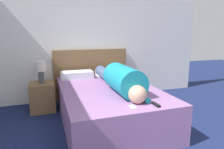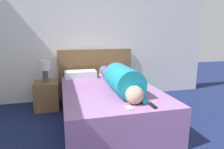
% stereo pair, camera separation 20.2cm
% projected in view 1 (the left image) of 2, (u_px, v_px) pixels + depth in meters
% --- Properties ---
extents(wall_back, '(5.23, 0.06, 2.60)m').
position_uv_depth(wall_back, '(87.00, 37.00, 4.11)').
color(wall_back, white).
rests_on(wall_back, ground_plane).
extents(bed, '(1.43, 2.09, 0.54)m').
position_uv_depth(bed, '(109.00, 105.00, 3.16)').
color(bed, '#936699').
rests_on(bed, ground_plane).
extents(headboard, '(1.55, 0.04, 1.05)m').
position_uv_depth(headboard, '(92.00, 74.00, 4.22)').
color(headboard, brown).
rests_on(headboard, ground_plane).
extents(nightstand, '(0.43, 0.45, 0.51)m').
position_uv_depth(nightstand, '(43.00, 97.00, 3.59)').
color(nightstand, brown).
rests_on(nightstand, ground_plane).
extents(table_lamp, '(0.18, 0.18, 0.39)m').
position_uv_depth(table_lamp, '(41.00, 69.00, 3.49)').
color(table_lamp, '#4C4C51').
rests_on(table_lamp, nightstand).
extents(person_lying, '(0.39, 1.82, 0.39)m').
position_uv_depth(person_lying, '(120.00, 79.00, 2.96)').
color(person_lying, tan).
rests_on(person_lying, bed).
extents(pillow_near_headboard, '(0.60, 0.30, 0.13)m').
position_uv_depth(pillow_near_headboard, '(77.00, 75.00, 3.78)').
color(pillow_near_headboard, white).
rests_on(pillow_near_headboard, bed).
extents(pillow_second, '(0.57, 0.30, 0.12)m').
position_uv_depth(pillow_second, '(111.00, 73.00, 3.99)').
color(pillow_second, white).
rests_on(pillow_second, bed).
extents(tv_remote, '(0.04, 0.15, 0.02)m').
position_uv_depth(tv_remote, '(156.00, 105.00, 2.36)').
color(tv_remote, black).
rests_on(tv_remote, bed).
extents(cell_phone, '(0.06, 0.13, 0.01)m').
position_uv_depth(cell_phone, '(133.00, 107.00, 2.31)').
color(cell_phone, '#B2B7BC').
rests_on(cell_phone, bed).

